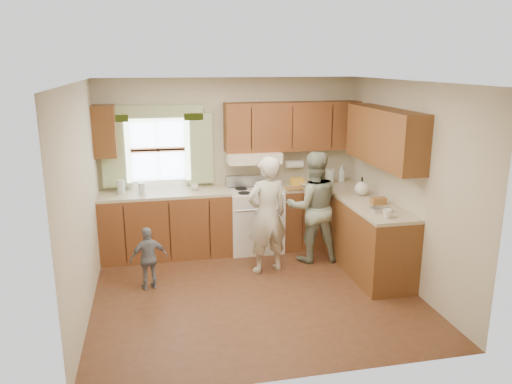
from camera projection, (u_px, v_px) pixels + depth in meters
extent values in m
plane|color=#482B16|center=(255.00, 292.00, 6.06)|extent=(3.80, 3.80, 0.00)
plane|color=white|center=(255.00, 82.00, 5.43)|extent=(3.80, 3.80, 0.00)
plane|color=beige|center=(231.00, 163.00, 7.40)|extent=(3.80, 0.00, 3.80)
plane|color=beige|center=(298.00, 246.00, 4.09)|extent=(3.80, 0.00, 3.80)
plane|color=beige|center=(82.00, 202.00, 5.36)|extent=(0.00, 3.50, 3.50)
plane|color=beige|center=(406.00, 185.00, 6.12)|extent=(0.00, 3.50, 3.50)
cube|color=#4F2910|center=(166.00, 225.00, 7.12)|extent=(1.82, 0.60, 0.90)
cube|color=#4F2910|center=(318.00, 215.00, 7.57)|extent=(1.22, 0.60, 0.90)
cube|color=#40230E|center=(368.00, 239.00, 6.57)|extent=(0.60, 1.65, 0.90)
cube|color=tan|center=(165.00, 193.00, 7.00)|extent=(1.82, 0.60, 0.04)
cube|color=tan|center=(319.00, 185.00, 7.46)|extent=(1.22, 0.60, 0.04)
cube|color=tan|center=(370.00, 205.00, 6.45)|extent=(0.60, 1.65, 0.04)
cube|color=#4F2910|center=(293.00, 126.00, 7.28)|extent=(2.00, 0.33, 0.70)
cube|color=#40230E|center=(105.00, 131.00, 6.75)|extent=(0.30, 0.33, 0.70)
cube|color=#40230E|center=(384.00, 137.00, 6.26)|extent=(0.33, 1.65, 0.70)
cube|color=beige|center=(254.00, 157.00, 7.21)|extent=(0.76, 0.45, 0.15)
cube|color=silver|center=(158.00, 149.00, 7.11)|extent=(0.90, 0.03, 0.90)
cube|color=yellow|center=(116.00, 152.00, 6.94)|extent=(0.40, 0.05, 1.02)
cube|color=yellow|center=(199.00, 149.00, 7.17)|extent=(0.40, 0.05, 1.02)
cube|color=yellow|center=(156.00, 113.00, 6.93)|extent=(1.30, 0.05, 0.22)
cylinder|color=white|center=(294.00, 164.00, 7.50)|extent=(0.27, 0.12, 0.12)
imported|color=silver|center=(195.00, 187.00, 7.09)|extent=(0.14, 0.14, 0.09)
imported|color=silver|center=(342.00, 173.00, 7.54)|extent=(0.15, 0.15, 0.27)
imported|color=silver|center=(308.00, 185.00, 7.30)|extent=(0.29, 0.29, 0.05)
imported|color=silver|center=(387.00, 214.00, 5.83)|extent=(0.13, 0.13, 0.10)
cylinder|color=silver|center=(121.00, 187.00, 6.90)|extent=(0.10, 0.10, 0.19)
cube|color=olive|center=(294.00, 188.00, 7.15)|extent=(0.24, 0.18, 0.02)
cube|color=gold|center=(297.00, 181.00, 7.39)|extent=(0.19, 0.13, 0.11)
cylinder|color=silver|center=(315.00, 178.00, 7.34)|extent=(0.15, 0.15, 0.24)
cylinder|color=silver|center=(330.00, 176.00, 7.49)|extent=(0.13, 0.13, 0.21)
sphere|color=silver|center=(362.00, 188.00, 6.81)|extent=(0.19, 0.19, 0.19)
cube|color=olive|center=(379.00, 201.00, 6.38)|extent=(0.19, 0.11, 0.09)
cube|color=silver|center=(381.00, 210.00, 6.06)|extent=(0.23, 0.16, 0.05)
cylinder|color=silver|center=(142.00, 188.00, 6.88)|extent=(0.09, 0.09, 0.16)
cube|color=silver|center=(255.00, 220.00, 7.36)|extent=(0.76, 0.64, 0.90)
cube|color=#B7B7BC|center=(251.00, 180.00, 7.47)|extent=(0.76, 0.10, 0.16)
cylinder|color=#B7B7BC|center=(259.00, 210.00, 6.99)|extent=(0.68, 0.03, 0.03)
cube|color=#4D5CB3|center=(263.00, 225.00, 7.04)|extent=(0.22, 0.02, 0.42)
cylinder|color=black|center=(241.00, 189.00, 7.32)|extent=(0.18, 0.18, 0.01)
cylinder|color=black|center=(265.00, 187.00, 7.39)|extent=(0.18, 0.18, 0.01)
cylinder|color=black|center=(244.00, 193.00, 7.08)|extent=(0.18, 0.18, 0.01)
cylinder|color=black|center=(269.00, 192.00, 7.16)|extent=(0.18, 0.18, 0.01)
imported|color=beige|center=(267.00, 215.00, 6.48)|extent=(0.64, 0.49, 1.56)
imported|color=#243826|center=(313.00, 207.00, 6.87)|extent=(0.79, 0.64, 1.55)
imported|color=gray|center=(149.00, 258.00, 6.07)|extent=(0.49, 0.28, 0.79)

